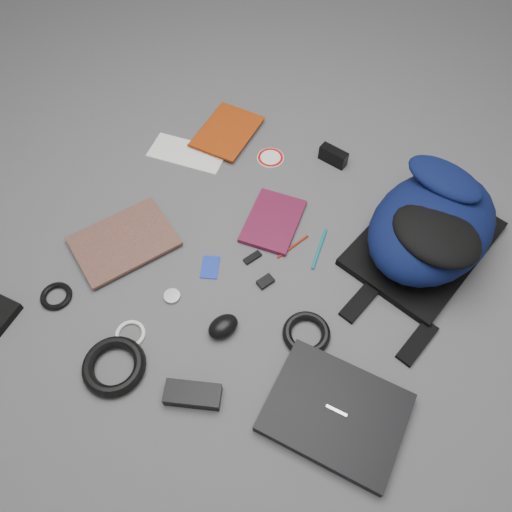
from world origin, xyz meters
The scene contains 22 objects.
ground centered at (0.00, 0.00, 0.00)m, with size 4.00×4.00×0.00m, color #4F4F51.
backpack centered at (0.41, 0.28, 0.10)m, with size 0.33×0.48×0.20m, color black, non-canonical shape.
laptop centered at (0.38, -0.30, 0.02)m, with size 0.32×0.25×0.03m, color black.
textbook_red centered at (-0.42, 0.40, 0.01)m, with size 0.17×0.24×0.03m, color #8A2A08.
comic_book centered at (-0.46, -0.09, 0.01)m, with size 0.21×0.28×0.02m, color #BD560D.
envelope centered at (-0.41, 0.26, 0.00)m, with size 0.25×0.11×0.00m, color white.
dvd_case centered at (-0.02, 0.14, 0.01)m, with size 0.15×0.21×0.02m, color #490E24.
compact_camera centered at (0.04, 0.46, 0.03)m, with size 0.09×0.03×0.05m, color black.
sticker_disc centered at (-0.15, 0.37, 0.00)m, with size 0.09×0.09×0.00m, color white.
pen_teal centered at (0.15, 0.12, 0.00)m, with size 0.01×0.01×0.15m, color #0E7181.
pen_red centered at (0.07, 0.09, 0.00)m, with size 0.01×0.01×0.12m, color maroon.
id_badge centered at (-0.10, -0.09, 0.00)m, with size 0.05×0.08×0.00m, color #1730B2.
usb_black centered at (-0.01, 0.00, 0.00)m, with size 0.02×0.05×0.01m, color black.
key_fob centered at (0.06, -0.05, 0.01)m, with size 0.03×0.05×0.01m, color black.
mouse centered at (0.03, -0.24, 0.02)m, with size 0.06×0.09×0.04m, color black.
headphone_left centered at (-0.30, -0.15, 0.01)m, with size 0.05×0.05×0.01m, color silver.
headphone_right centered at (-0.14, -0.22, 0.01)m, with size 0.05×0.05×0.01m, color #A6A6A8.
cable_coil centered at (0.23, -0.14, 0.01)m, with size 0.13×0.13×0.02m, color black.
power_brick centered at (0.06, -0.42, 0.02)m, with size 0.14×0.06×0.03m, color black.
power_cord_coil centered at (-0.15, -0.46, 0.02)m, with size 0.16×0.16×0.03m, color black.
earbud_coil centered at (-0.42, -0.37, 0.01)m, with size 0.09×0.09×0.02m, color black.
white_cable_coil centered at (-0.18, -0.37, 0.01)m, with size 0.08×0.08×0.01m, color white.
Camera 1 is at (0.37, -0.67, 1.22)m, focal length 35.00 mm.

